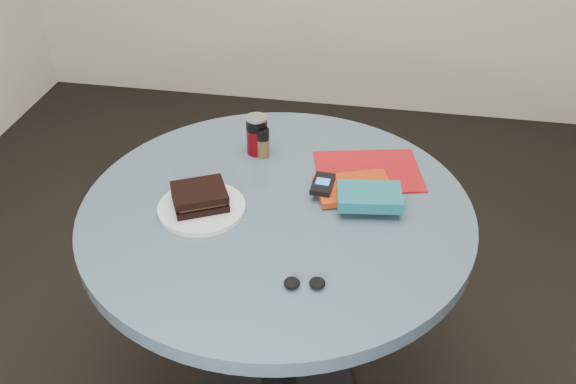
% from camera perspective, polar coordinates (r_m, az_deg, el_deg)
% --- Properties ---
extents(table, '(1.00, 1.00, 0.75)m').
position_cam_1_polar(table, '(1.73, -0.98, -5.65)').
color(table, black).
rests_on(table, ground).
extents(plate, '(0.23, 0.23, 0.01)m').
position_cam_1_polar(plate, '(1.63, -7.68, -1.43)').
color(plate, silver).
rests_on(plate, table).
extents(sandwich, '(0.17, 0.16, 0.05)m').
position_cam_1_polar(sandwich, '(1.61, -7.86, -0.41)').
color(sandwich, black).
rests_on(sandwich, plate).
extents(soda_can, '(0.07, 0.07, 0.11)m').
position_cam_1_polar(soda_can, '(1.82, -2.78, 5.10)').
color(soda_can, '#5F040B').
rests_on(soda_can, table).
extents(pepper_grinder, '(0.04, 0.04, 0.09)m').
position_cam_1_polar(pepper_grinder, '(1.81, -2.25, 4.43)').
color(pepper_grinder, '#504222').
rests_on(pepper_grinder, table).
extents(magazine, '(0.32, 0.27, 0.01)m').
position_cam_1_polar(magazine, '(1.77, 7.13, 1.84)').
color(magazine, maroon).
rests_on(magazine, table).
extents(red_book, '(0.23, 0.19, 0.02)m').
position_cam_1_polar(red_book, '(1.68, 5.88, 0.35)').
color(red_book, '#A5300D').
rests_on(red_book, magazine).
extents(novel, '(0.17, 0.12, 0.03)m').
position_cam_1_polar(novel, '(1.61, 7.24, -0.43)').
color(novel, '#165D6C').
rests_on(novel, red_book).
extents(mp3_player, '(0.06, 0.09, 0.02)m').
position_cam_1_polar(mp3_player, '(1.66, 3.11, 0.71)').
color(mp3_player, black).
rests_on(mp3_player, red_book).
extents(headphones, '(0.10, 0.05, 0.02)m').
position_cam_1_polar(headphones, '(1.40, 1.48, -8.09)').
color(headphones, black).
rests_on(headphones, table).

